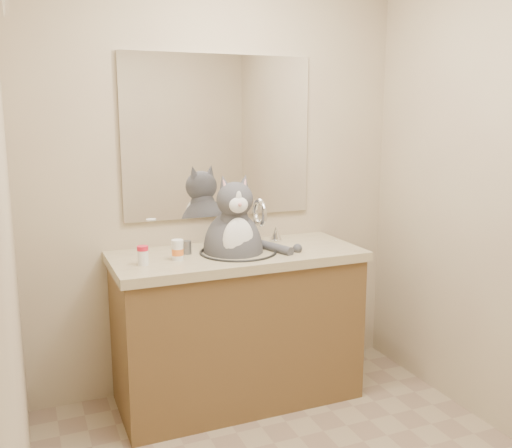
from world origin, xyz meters
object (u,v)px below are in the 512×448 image
at_px(pill_bottle_redcap, 143,255).
at_px(pill_bottle_orange, 178,250).
at_px(cat, 234,244).
at_px(grey_canister, 187,247).

relative_size(pill_bottle_redcap, pill_bottle_orange, 0.92).
relative_size(cat, grey_canister, 8.94).
height_order(pill_bottle_redcap, pill_bottle_orange, pill_bottle_orange).
relative_size(cat, pill_bottle_redcap, 6.65).
xyz_separation_m(pill_bottle_orange, grey_canister, (0.08, 0.10, -0.01)).
height_order(cat, grey_canister, cat).
xyz_separation_m(cat, pill_bottle_orange, (-0.32, -0.05, 0.01)).
bearing_deg(cat, pill_bottle_redcap, -164.96).
bearing_deg(grey_canister, pill_bottle_redcap, -153.62).
distance_m(pill_bottle_redcap, pill_bottle_orange, 0.19).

